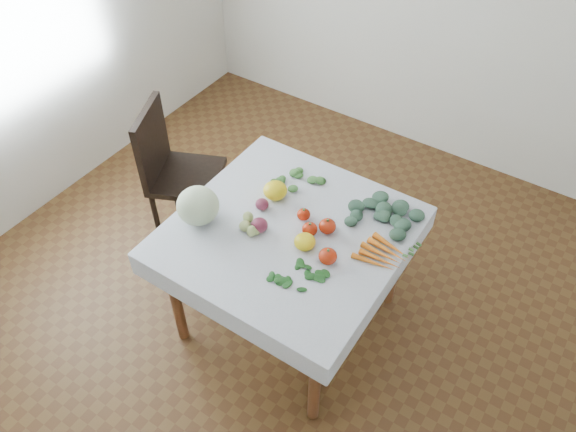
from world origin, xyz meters
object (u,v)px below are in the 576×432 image
at_px(cabbage, 198,206).
at_px(heirloom_back, 275,190).
at_px(table, 289,244).
at_px(carrot_bunch, 382,254).
at_px(chair, 172,165).

bearing_deg(cabbage, heirloom_back, 57.16).
xyz_separation_m(table, carrot_bunch, (0.47, 0.10, 0.12)).
bearing_deg(heirloom_back, carrot_bunch, -5.61).
relative_size(cabbage, carrot_bunch, 0.98).
relative_size(chair, heirloom_back, 7.25).
distance_m(chair, heirloom_back, 0.89).
height_order(heirloom_back, carrot_bunch, heirloom_back).
height_order(cabbage, heirloom_back, cabbage).
xyz_separation_m(cabbage, carrot_bunch, (0.89, 0.29, -0.08)).
relative_size(table, heirloom_back, 7.78).
distance_m(table, cabbage, 0.50).
height_order(chair, heirloom_back, chair).
bearing_deg(carrot_bunch, table, -168.01).
relative_size(heirloom_back, carrot_bunch, 0.59).
bearing_deg(chair, cabbage, -34.72).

